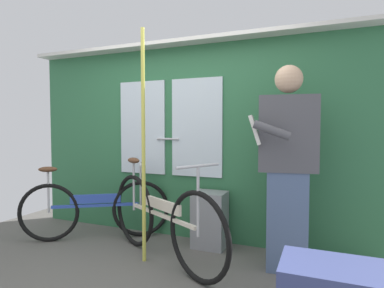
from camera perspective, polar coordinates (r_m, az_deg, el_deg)
ground_plane at (r=2.92m, az=-11.34°, el=-23.30°), size 5.03×4.03×0.04m
train_door_wall at (r=3.69m, az=-1.21°, el=1.33°), size 4.03×0.28×2.23m
bicycle_near_door at (r=3.87m, az=-16.87°, el=-10.90°), size 1.43×0.92×0.86m
bicycle_leaning_behind at (r=3.13m, az=-5.51°, el=-13.13°), size 1.63×0.93×0.97m
passenger_reading_newspaper at (r=2.92m, az=16.46°, el=-3.30°), size 0.62×0.56×1.81m
trash_bin_by_wall at (r=3.50m, az=3.18°, el=-13.25°), size 0.34×0.28×0.59m
handrail_pole at (r=3.03m, az=-8.63°, el=-0.41°), size 0.04×0.04×2.19m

